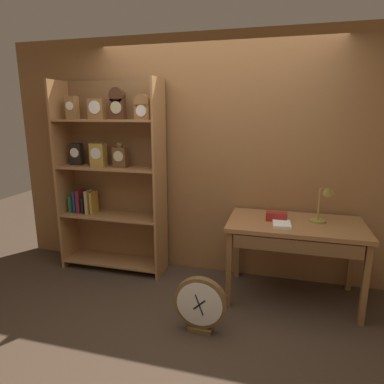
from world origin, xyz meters
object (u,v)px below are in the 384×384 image
object	(u,v)px
desk_lamp	(324,202)
toolbox_small	(276,216)
workbench	(295,232)
open_repair_manual	(282,224)
bookshelf	(111,174)
round_clock_large	(200,304)

from	to	relation	value
desk_lamp	toolbox_small	distance (m)	0.45
workbench	toolbox_small	xyz separation A→B (m)	(-0.18, 0.03, 0.13)
open_repair_manual	toolbox_small	bearing A→B (deg)	107.51
bookshelf	workbench	size ratio (longest dim) A/B	1.70
desk_lamp	round_clock_large	size ratio (longest dim) A/B	0.78
bookshelf	workbench	world-z (taller)	bookshelf
open_repair_manual	desk_lamp	bearing A→B (deg)	21.58
bookshelf	toolbox_small	xyz separation A→B (m)	(1.84, -0.19, -0.29)
open_repair_manual	round_clock_large	world-z (taller)	open_repair_manual
workbench	desk_lamp	bearing A→B (deg)	16.37
bookshelf	round_clock_large	size ratio (longest dim) A/B	4.39
toolbox_small	open_repair_manual	bearing A→B (deg)	-68.94
toolbox_small	open_repair_manual	world-z (taller)	toolbox_small
toolbox_small	round_clock_large	world-z (taller)	toolbox_small
open_repair_manual	round_clock_large	distance (m)	1.03
bookshelf	workbench	bearing A→B (deg)	-6.41
bookshelf	desk_lamp	world-z (taller)	bookshelf
desk_lamp	open_repair_manual	xyz separation A→B (m)	(-0.36, -0.17, -0.19)
round_clock_large	bookshelf	bearing A→B (deg)	143.39
bookshelf	desk_lamp	distance (m)	2.27
toolbox_small	open_repair_manual	xyz separation A→B (m)	(0.05, -0.13, -0.03)
workbench	open_repair_manual	world-z (taller)	open_repair_manual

